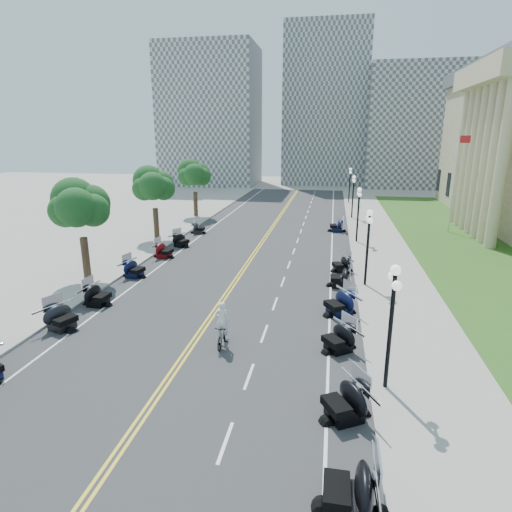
# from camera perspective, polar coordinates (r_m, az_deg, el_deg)

# --- Properties ---
(ground) EXTENTS (160.00, 160.00, 0.00)m
(ground) POSITION_cam_1_polar(r_m,az_deg,el_deg) (25.94, -4.51, -5.90)
(ground) COLOR gray
(road) EXTENTS (16.00, 90.00, 0.01)m
(road) POSITION_cam_1_polar(r_m,az_deg,el_deg) (35.19, -0.44, 0.03)
(road) COLOR #333335
(road) RESTS_ON ground
(centerline_yellow_a) EXTENTS (0.12, 90.00, 0.00)m
(centerline_yellow_a) POSITION_cam_1_polar(r_m,az_deg,el_deg) (35.21, -0.63, 0.05)
(centerline_yellow_a) COLOR yellow
(centerline_yellow_a) RESTS_ON road
(centerline_yellow_b) EXTENTS (0.12, 90.00, 0.00)m
(centerline_yellow_b) POSITION_cam_1_polar(r_m,az_deg,el_deg) (35.17, -0.25, 0.03)
(centerline_yellow_b) COLOR yellow
(centerline_yellow_b) RESTS_ON road
(edge_line_north) EXTENTS (0.12, 90.00, 0.00)m
(edge_line_north) POSITION_cam_1_polar(r_m,az_deg,el_deg) (34.64, 10.03, -0.46)
(edge_line_north) COLOR white
(edge_line_north) RESTS_ON road
(edge_line_south) EXTENTS (0.12, 90.00, 0.00)m
(edge_line_south) POSITION_cam_1_polar(r_m,az_deg,el_deg) (36.86, -10.27, 0.52)
(edge_line_south) COLOR white
(edge_line_south) RESTS_ON road
(lane_dash_3) EXTENTS (0.12, 2.00, 0.00)m
(lane_dash_3) POSITION_cam_1_polar(r_m,az_deg,el_deg) (15.10, -4.11, -23.53)
(lane_dash_3) COLOR white
(lane_dash_3) RESTS_ON road
(lane_dash_4) EXTENTS (0.12, 2.00, 0.00)m
(lane_dash_4) POSITION_cam_1_polar(r_m,az_deg,el_deg) (18.28, -0.94, -15.72)
(lane_dash_4) COLOR white
(lane_dash_4) RESTS_ON road
(lane_dash_5) EXTENTS (0.12, 2.00, 0.00)m
(lane_dash_5) POSITION_cam_1_polar(r_m,az_deg,el_deg) (21.74, 1.12, -10.29)
(lane_dash_5) COLOR white
(lane_dash_5) RESTS_ON road
(lane_dash_6) EXTENTS (0.12, 2.00, 0.00)m
(lane_dash_6) POSITION_cam_1_polar(r_m,az_deg,el_deg) (25.36, 2.55, -6.36)
(lane_dash_6) COLOR white
(lane_dash_6) RESTS_ON road
(lane_dash_7) EXTENTS (0.12, 2.00, 0.00)m
(lane_dash_7) POSITION_cam_1_polar(r_m,az_deg,el_deg) (29.07, 3.60, -3.42)
(lane_dash_7) COLOR white
(lane_dash_7) RESTS_ON road
(lane_dash_8) EXTENTS (0.12, 2.00, 0.00)m
(lane_dash_8) POSITION_cam_1_polar(r_m,az_deg,el_deg) (32.86, 4.41, -1.16)
(lane_dash_8) COLOR white
(lane_dash_8) RESTS_ON road
(lane_dash_9) EXTENTS (0.12, 2.00, 0.00)m
(lane_dash_9) POSITION_cam_1_polar(r_m,az_deg,el_deg) (36.69, 5.05, 0.64)
(lane_dash_9) COLOR white
(lane_dash_9) RESTS_ON road
(lane_dash_10) EXTENTS (0.12, 2.00, 0.00)m
(lane_dash_10) POSITION_cam_1_polar(r_m,az_deg,el_deg) (40.55, 5.57, 2.10)
(lane_dash_10) COLOR white
(lane_dash_10) RESTS_ON road
(lane_dash_11) EXTENTS (0.12, 2.00, 0.00)m
(lane_dash_11) POSITION_cam_1_polar(r_m,az_deg,el_deg) (44.44, 6.00, 3.30)
(lane_dash_11) COLOR white
(lane_dash_11) RESTS_ON road
(lane_dash_12) EXTENTS (0.12, 2.00, 0.00)m
(lane_dash_12) POSITION_cam_1_polar(r_m,az_deg,el_deg) (48.34, 6.36, 4.30)
(lane_dash_12) COLOR white
(lane_dash_12) RESTS_ON road
(lane_dash_13) EXTENTS (0.12, 2.00, 0.00)m
(lane_dash_13) POSITION_cam_1_polar(r_m,az_deg,el_deg) (52.26, 6.67, 5.16)
(lane_dash_13) COLOR white
(lane_dash_13) RESTS_ON road
(lane_dash_14) EXTENTS (0.12, 2.00, 0.00)m
(lane_dash_14) POSITION_cam_1_polar(r_m,az_deg,el_deg) (56.19, 6.94, 5.90)
(lane_dash_14) COLOR white
(lane_dash_14) RESTS_ON road
(lane_dash_15) EXTENTS (0.12, 2.00, 0.00)m
(lane_dash_15) POSITION_cam_1_polar(r_m,az_deg,el_deg) (60.13, 7.17, 6.54)
(lane_dash_15) COLOR white
(lane_dash_15) RESTS_ON road
(lane_dash_16) EXTENTS (0.12, 2.00, 0.00)m
(lane_dash_16) POSITION_cam_1_polar(r_m,az_deg,el_deg) (64.08, 7.37, 7.10)
(lane_dash_16) COLOR white
(lane_dash_16) RESTS_ON road
(lane_dash_17) EXTENTS (0.12, 2.00, 0.00)m
(lane_dash_17) POSITION_cam_1_polar(r_m,az_deg,el_deg) (68.03, 7.55, 7.60)
(lane_dash_17) COLOR white
(lane_dash_17) RESTS_ON road
(lane_dash_18) EXTENTS (0.12, 2.00, 0.00)m
(lane_dash_18) POSITION_cam_1_polar(r_m,az_deg,el_deg) (71.99, 7.71, 8.04)
(lane_dash_18) COLOR white
(lane_dash_18) RESTS_ON road
(lane_dash_19) EXTENTS (0.12, 2.00, 0.00)m
(lane_dash_19) POSITION_cam_1_polar(r_m,az_deg,el_deg) (75.95, 7.86, 8.43)
(lane_dash_19) COLOR white
(lane_dash_19) RESTS_ON road
(sidewalk_north) EXTENTS (5.00, 90.00, 0.15)m
(sidewalk_north) POSITION_cam_1_polar(r_m,az_deg,el_deg) (34.88, 16.77, -0.68)
(sidewalk_north) COLOR #9E9991
(sidewalk_north) RESTS_ON ground
(sidewalk_south) EXTENTS (5.00, 90.00, 0.15)m
(sidewalk_south) POSITION_cam_1_polar(r_m,az_deg,el_deg) (38.45, -16.02, 0.88)
(sidewalk_south) COLOR #9E9991
(sidewalk_south) RESTS_ON ground
(lawn) EXTENTS (9.00, 60.00, 0.10)m
(lawn) POSITION_cam_1_polar(r_m,az_deg,el_deg) (43.85, 24.77, 1.79)
(lawn) COLOR #356023
(lawn) RESTS_ON ground
(distant_block_a) EXTENTS (18.00, 14.00, 26.00)m
(distant_block_a) POSITION_cam_1_polar(r_m,az_deg,el_deg) (88.73, -6.01, 17.94)
(distant_block_a) COLOR gray
(distant_block_a) RESTS_ON ground
(distant_block_b) EXTENTS (16.00, 12.00, 30.00)m
(distant_block_b) POSITION_cam_1_polar(r_m,az_deg,el_deg) (91.48, 9.23, 19.02)
(distant_block_b) COLOR gray
(distant_block_b) RESTS_ON ground
(distant_block_c) EXTENTS (20.00, 14.00, 22.00)m
(distant_block_c) POSITION_cam_1_polar(r_m,az_deg,el_deg) (89.70, 21.09, 15.72)
(distant_block_c) COLOR gray
(distant_block_c) RESTS_ON ground
(street_lamp_1) EXTENTS (0.50, 1.20, 4.90)m
(street_lamp_1) POSITION_cam_1_polar(r_m,az_deg,el_deg) (16.97, 17.47, -9.24)
(street_lamp_1) COLOR black
(street_lamp_1) RESTS_ON sidewalk_north
(street_lamp_2) EXTENTS (0.50, 1.20, 4.90)m
(street_lamp_2) POSITION_cam_1_polar(r_m,az_deg,el_deg) (28.27, 14.63, 1.00)
(street_lamp_2) COLOR black
(street_lamp_2) RESTS_ON sidewalk_north
(street_lamp_3) EXTENTS (0.50, 1.20, 4.90)m
(street_lamp_3) POSITION_cam_1_polar(r_m,az_deg,el_deg) (39.97, 13.44, 5.33)
(street_lamp_3) COLOR black
(street_lamp_3) RESTS_ON sidewalk_north
(street_lamp_4) EXTENTS (0.50, 1.20, 4.90)m
(street_lamp_4) POSITION_cam_1_polar(r_m,az_deg,el_deg) (51.82, 12.78, 7.69)
(street_lamp_4) COLOR black
(street_lamp_4) RESTS_ON sidewalk_north
(street_lamp_5) EXTENTS (0.50, 1.20, 4.90)m
(street_lamp_5) POSITION_cam_1_polar(r_m,az_deg,el_deg) (63.72, 12.37, 9.17)
(street_lamp_5) COLOR black
(street_lamp_5) RESTS_ON sidewalk_north
(flagpole) EXTENTS (1.10, 0.20, 10.00)m
(flagpole) POSITION_cam_1_polar(r_m,az_deg,el_deg) (47.02, 24.90, 8.79)
(flagpole) COLOR silver
(flagpole) RESTS_ON ground
(tree_2) EXTENTS (4.80, 4.80, 9.20)m
(tree_2) POSITION_cam_1_polar(r_m,az_deg,el_deg) (30.43, -22.36, 5.50)
(tree_2) COLOR #235619
(tree_2) RESTS_ON sidewalk_south
(tree_3) EXTENTS (4.80, 4.80, 9.20)m
(tree_3) POSITION_cam_1_polar(r_m,az_deg,el_deg) (40.95, -13.44, 8.62)
(tree_3) COLOR #235619
(tree_3) RESTS_ON sidewalk_south
(tree_4) EXTENTS (4.80, 4.80, 9.20)m
(tree_4) POSITION_cam_1_polar(r_m,az_deg,el_deg) (52.11, -8.19, 10.34)
(tree_4) COLOR #235619
(tree_4) RESTS_ON sidewalk_south
(motorcycle_n_2) EXTENTS (2.22, 2.22, 1.55)m
(motorcycle_n_2) POSITION_cam_1_polar(r_m,az_deg,el_deg) (12.83, 12.51, -27.95)
(motorcycle_n_2) COLOR black
(motorcycle_n_2) RESTS_ON road
(motorcycle_n_3) EXTENTS (2.86, 2.86, 1.47)m
(motorcycle_n_3) POSITION_cam_1_polar(r_m,az_deg,el_deg) (15.92, 11.78, -18.30)
(motorcycle_n_3) COLOR black
(motorcycle_n_3) RESTS_ON road
(motorcycle_n_4) EXTENTS (2.71, 2.71, 1.36)m
(motorcycle_n_4) POSITION_cam_1_polar(r_m,az_deg,el_deg) (20.25, 10.97, -10.56)
(motorcycle_n_4) COLOR black
(motorcycle_n_4) RESTS_ON road
(motorcycle_n_5) EXTENTS (2.95, 2.95, 1.50)m
(motorcycle_n_5) POSITION_cam_1_polar(r_m,az_deg,el_deg) (24.02, 11.07, -6.05)
(motorcycle_n_5) COLOR black
(motorcycle_n_5) RESTS_ON road
(motorcycle_n_6) EXTENTS (2.04, 2.04, 1.42)m
(motorcycle_n_6) POSITION_cam_1_polar(r_m,az_deg,el_deg) (28.42, 11.20, -2.68)
(motorcycle_n_6) COLOR black
(motorcycle_n_6) RESTS_ON road
(motorcycle_n_7) EXTENTS (2.33, 2.33, 1.26)m
(motorcycle_n_7) POSITION_cam_1_polar(r_m,az_deg,el_deg) (31.59, 11.34, -0.95)
(motorcycle_n_7) COLOR black
(motorcycle_n_7) RESTS_ON road
(motorcycle_n_10) EXTENTS (2.21, 2.21, 1.46)m
(motorcycle_n_10) POSITION_cam_1_polar(r_m,az_deg,el_deg) (44.74, 10.71, 4.13)
(motorcycle_n_10) COLOR black
(motorcycle_n_10) RESTS_ON road
(motorcycle_s_4) EXTENTS (2.62, 2.62, 1.42)m
(motorcycle_s_4) POSITION_cam_1_polar(r_m,az_deg,el_deg) (24.07, -24.55, -7.31)
(motorcycle_s_4) COLOR black
(motorcycle_s_4) RESTS_ON road
(motorcycle_s_5) EXTENTS (2.07, 2.07, 1.36)m
(motorcycle_s_5) POSITION_cam_1_polar(r_m,az_deg,el_deg) (26.54, -20.41, -4.81)
(motorcycle_s_5) COLOR black
(motorcycle_s_5) RESTS_ON road
(motorcycle_s_6) EXTENTS (2.19, 2.19, 1.33)m
(motorcycle_s_6) POSITION_cam_1_polar(r_m,az_deg,el_deg) (30.96, -15.95, -1.54)
(motorcycle_s_6) COLOR black
(motorcycle_s_6) RESTS_ON road
(motorcycle_s_7) EXTENTS (2.12, 2.12, 1.33)m
(motorcycle_s_7) POSITION_cam_1_polar(r_m,az_deg,el_deg) (35.29, -12.17, 0.83)
(motorcycle_s_7) COLOR #590A0C
(motorcycle_s_7) RESTS_ON road
(motorcycle_s_8) EXTENTS (2.48, 2.48, 1.29)m
(motorcycle_s_8) POSITION_cam_1_polar(r_m,az_deg,el_deg) (38.50, -9.97, 2.16)
(motorcycle_s_8) COLOR black
(motorcycle_s_8) RESTS_ON road
(motorcycle_s_9) EXTENTS (1.90, 1.90, 1.24)m
(motorcycle_s_9) POSITION_cam_1_polar(r_m,az_deg,el_deg) (43.53, -7.67, 3.80)
(motorcycle_s_9) COLOR black
(motorcycle_s_9) RESTS_ON road
(bicycle) EXTENTS (0.55, 1.86, 1.11)m
(bicycle) POSITION_cam_1_polar(r_m,az_deg,el_deg) (20.43, -4.50, -10.44)
(bicycle) COLOR #A51414
(bicycle) RESTS_ON road
(cyclist_rider) EXTENTS (0.68, 0.45, 1.86)m
(cyclist_rider) POSITION_cam_1_polar(r_m,az_deg,el_deg) (19.82, -4.59, -6.58)
(cyclist_rider) COLOR white
(cyclist_rider) RESTS_ON bicycle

